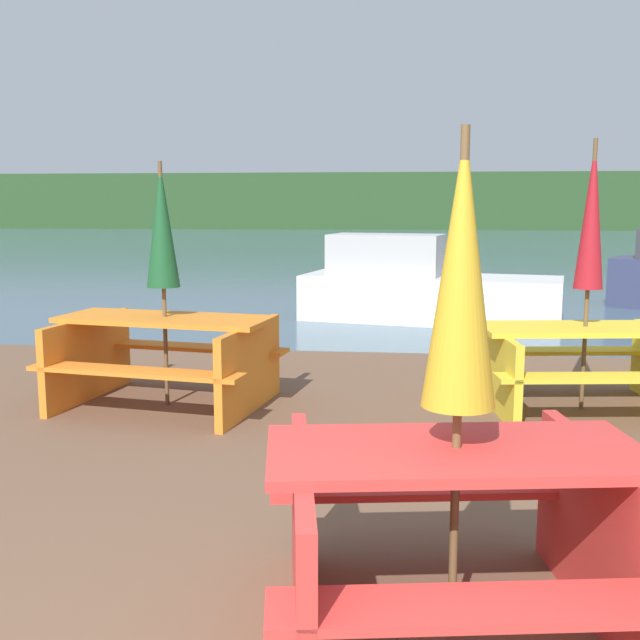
% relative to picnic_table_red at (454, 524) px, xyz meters
% --- Properties ---
extents(water, '(60.00, 50.00, 0.00)m').
position_rel_picnic_table_red_xyz_m(water, '(-1.26, 30.94, -0.47)').
color(water, '#425B6B').
rests_on(water, ground_plane).
extents(far_treeline, '(80.00, 1.60, 4.00)m').
position_rel_picnic_table_red_xyz_m(far_treeline, '(-1.26, 50.94, 1.53)').
color(far_treeline, '#284723').
rests_on(far_treeline, water).
extents(picnic_table_red, '(1.74, 1.60, 0.80)m').
position_rel_picnic_table_red_xyz_m(picnic_table_red, '(0.00, 0.00, 0.00)').
color(picnic_table_red, red).
rests_on(picnic_table_red, ground_plane).
extents(picnic_table_orange, '(2.06, 1.67, 0.80)m').
position_rel_picnic_table_red_xyz_m(picnic_table_orange, '(-2.30, 3.34, 0.01)').
color(picnic_table_orange, orange).
rests_on(picnic_table_orange, ground_plane).
extents(picnic_table_yellow, '(1.96, 1.60, 0.73)m').
position_rel_picnic_table_red_xyz_m(picnic_table_yellow, '(1.36, 3.61, -0.02)').
color(picnic_table_yellow, yellow).
rests_on(picnic_table_yellow, ground_plane).
extents(umbrella_crimson, '(0.24, 0.24, 2.32)m').
position_rel_picnic_table_red_xyz_m(umbrella_crimson, '(1.36, 3.61, 1.21)').
color(umbrella_crimson, brown).
rests_on(umbrella_crimson, ground_plane).
extents(umbrella_gold, '(0.30, 0.30, 2.08)m').
position_rel_picnic_table_red_xyz_m(umbrella_gold, '(0.00, 0.00, 1.05)').
color(umbrella_gold, brown).
rests_on(umbrella_gold, ground_plane).
extents(umbrella_darkgreen, '(0.29, 0.29, 2.14)m').
position_rel_picnic_table_red_xyz_m(umbrella_darkgreen, '(-2.30, 3.34, 1.12)').
color(umbrella_darkgreen, brown).
rests_on(umbrella_darkgreen, ground_plane).
extents(boat, '(4.08, 2.13, 1.32)m').
position_rel_picnic_table_red_xyz_m(boat, '(0.06, 8.57, 0.02)').
color(boat, silver).
rests_on(boat, water).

